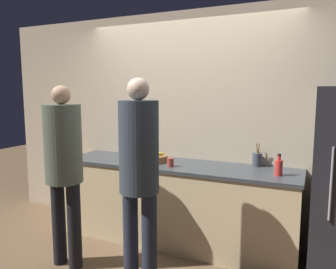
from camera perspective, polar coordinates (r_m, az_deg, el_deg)
ground_plane at (r=3.61m, az=-1.07°, el=-20.44°), size 14.00×14.00×0.00m
wall_back at (r=3.87m, az=3.45°, el=1.71°), size 5.20×0.06×2.60m
counter at (r=3.75m, az=1.48°, el=-11.78°), size 2.63×0.70×0.90m
person_left at (r=3.24m, az=-17.69°, el=-4.36°), size 0.35×0.35×1.75m
person_center at (r=2.72m, az=-5.06°, el=-5.89°), size 0.33×0.33×1.80m
fruit_bowl at (r=3.71m, az=-2.39°, el=-4.15°), size 0.31×0.31×0.11m
utensil_crock at (r=3.61m, az=15.26°, el=-4.18°), size 0.10×0.10×0.25m
bottle_red at (r=3.27m, az=18.71°, el=-5.39°), size 0.07×0.07×0.21m
cup_red at (r=3.46m, az=0.42°, el=-4.87°), size 0.07×0.07×0.09m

